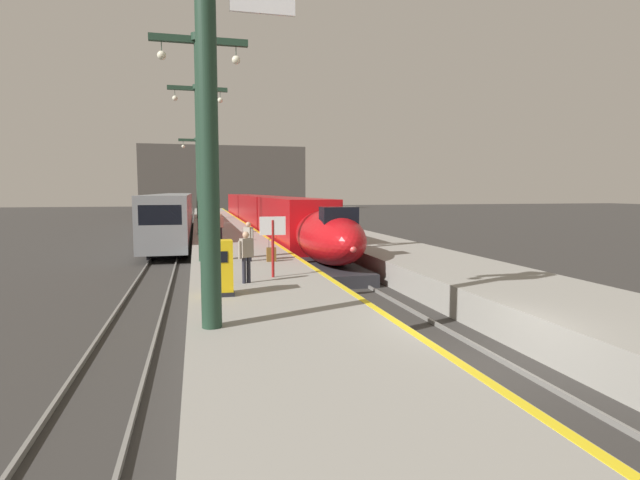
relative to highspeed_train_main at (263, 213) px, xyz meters
name	(u,v)px	position (x,y,z in m)	size (l,w,h in m)	color
ground_plane	(476,367)	(0.00, -37.38, -1.95)	(260.00, 260.00, 0.00)	#33302D
platform_left	(229,242)	(-4.05, -12.63, -1.43)	(4.80, 110.00, 1.05)	gray
platform_right	(341,240)	(4.05, -12.63, -1.43)	(4.80, 110.00, 1.05)	gray
platform_left_safety_stripe	(262,234)	(-1.77, -12.63, -0.90)	(0.20, 107.80, 0.01)	yellow
rail_main_left	(271,244)	(-0.75, -9.88, -1.89)	(0.08, 110.00, 0.12)	slate
rail_main_right	(290,243)	(0.75, -9.88, -1.89)	(0.08, 110.00, 0.12)	slate
rail_secondary_left	(159,247)	(-8.85, -9.88, -1.89)	(0.08, 110.00, 0.12)	slate
rail_secondary_right	(181,246)	(-7.35, -9.88, -1.89)	(0.08, 110.00, 0.12)	slate
highspeed_train_main	(263,213)	(0.00, 0.00, 0.00)	(2.92, 57.69, 3.60)	#B20F14
regional_train_adjacent	(174,213)	(-8.10, -0.82, 0.18)	(2.85, 36.60, 3.80)	gray
station_column_near	(209,75)	(-5.84, -36.31, 4.52)	(4.00, 0.68, 8.82)	#1E3828
station_column_mid	(201,127)	(-5.90, -25.51, 4.77)	(4.00, 0.68, 9.45)	#1E3828
station_column_far	(199,147)	(-5.90, -11.64, 5.16)	(4.00, 0.68, 10.19)	#1E3828
station_column_distant	(198,170)	(-5.90, 9.47, 4.42)	(4.00, 0.68, 8.80)	#1E3828
passenger_near_edge	(248,238)	(-4.04, -26.02, 0.09)	(0.41, 0.46, 1.69)	#23232D
passenger_mid_platform	(220,225)	(-4.83, -17.25, 0.09)	(0.41, 0.47, 1.69)	#23232D
passenger_far_waiting	(246,253)	(-4.64, -31.14, 0.09)	(0.52, 0.36, 1.69)	#23232D
rolling_suitcase	(271,254)	(-3.11, -26.35, -0.60)	(0.40, 0.22, 0.98)	brown
ticket_machine_yellow	(220,270)	(-5.55, -32.91, -0.16)	(0.76, 0.62, 1.60)	yellow
departure_info_board	(273,234)	(-3.62, -30.25, 0.61)	(0.90, 0.10, 2.12)	maroon
terminus_back_wall	(225,178)	(0.00, 64.62, 5.05)	(36.00, 2.00, 14.00)	#4C4742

